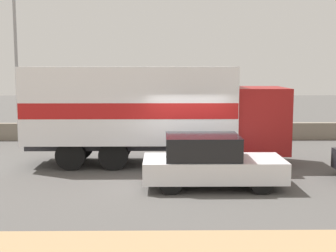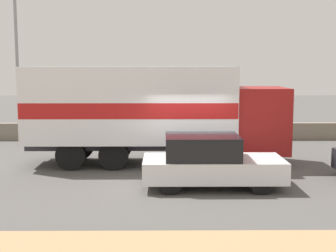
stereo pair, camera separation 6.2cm
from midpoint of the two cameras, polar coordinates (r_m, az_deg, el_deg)
ground_plane at (r=13.60m, az=2.88°, el=-6.93°), size 80.00×80.00×0.00m
stone_wall_backdrop at (r=21.29m, az=1.62°, el=-0.66°), size 60.00×0.35×0.77m
street_lamp at (r=21.47m, az=-17.90°, el=9.05°), size 0.56×0.28×7.13m
box_truck at (r=15.85m, az=-2.29°, el=2.08°), size 8.70×2.50×3.32m
car_hatchback at (r=13.01m, az=5.22°, el=-4.36°), size 3.86×1.71×1.46m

